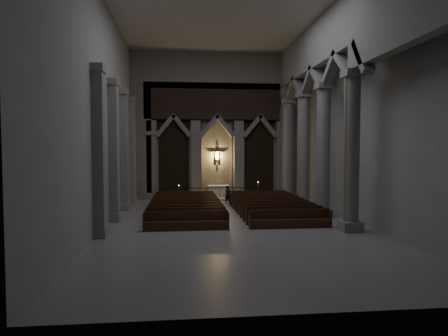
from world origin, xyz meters
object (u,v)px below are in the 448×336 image
candle_stand_right (258,195)px  worshipper (228,195)px  altar (218,191)px  pews (229,209)px  altar_rail (220,192)px  candle_stand_left (179,198)px

candle_stand_right → worshipper: (-2.60, -1.60, 0.28)m
altar → pews: bearing=-90.5°
altar_rail → candle_stand_right: (3.06, 0.03, -0.32)m
altar_rail → candle_stand_right: size_ratio=3.75×
candle_stand_right → worshipper: 3.06m
pews → candle_stand_left: bearing=118.7°
altar_rail → worshipper: (0.46, -1.56, -0.04)m
altar → candle_stand_right: 3.54m
candle_stand_right → altar_rail: bearing=-179.4°
candle_stand_left → altar: bearing=35.9°
altar → pews: (-0.07, -8.13, -0.29)m
candle_stand_left → candle_stand_right: bearing=4.3°
altar → candle_stand_left: size_ratio=1.33×
altar_rail → pews: 6.23m
candle_stand_right → pews: size_ratio=0.15×
altar → pews: 8.13m
altar → altar_rail: 1.92m
candle_stand_left → worshipper: worshipper is taller
altar_rail → candle_stand_left: candle_stand_left is taller
candle_stand_right → worshipper: size_ratio=1.09×
candle_stand_left → pews: bearing=-61.3°
altar → worshipper: size_ratio=1.31×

